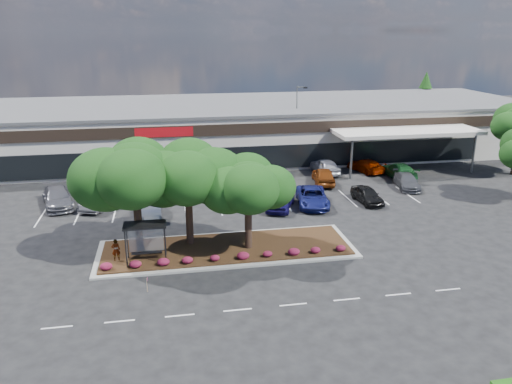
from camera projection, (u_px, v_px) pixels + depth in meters
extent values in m
plane|color=black|center=(266.00, 274.00, 31.97)|extent=(160.00, 160.00, 0.00)
cube|color=silver|center=(213.00, 129.00, 62.86)|extent=(80.00, 20.00, 6.00)
cube|color=#565659|center=(212.00, 105.00, 61.90)|extent=(80.40, 20.40, 0.30)
cube|color=black|center=(221.00, 130.00, 52.90)|extent=(80.00, 0.25, 1.20)
cube|color=black|center=(222.00, 159.00, 53.89)|extent=(60.00, 0.18, 2.60)
cube|color=#B90D14|center=(164.00, 132.00, 51.81)|extent=(6.00, 0.12, 1.00)
cube|color=silver|center=(407.00, 132.00, 54.14)|extent=(16.00, 5.00, 0.40)
cylinder|color=slate|center=(351.00, 159.00, 51.78)|extent=(0.24, 0.24, 4.20)
cylinder|color=slate|center=(474.00, 154.00, 54.17)|extent=(0.24, 0.24, 4.20)
cube|color=#9E9F99|center=(227.00, 249.00, 35.35)|extent=(18.00, 6.00, 0.15)
cube|color=#432F15|center=(227.00, 248.00, 35.31)|extent=(17.20, 5.20, 0.12)
cube|color=silver|center=(57.00, 327.00, 26.18)|extent=(1.60, 0.12, 0.01)
cube|color=silver|center=(120.00, 321.00, 26.72)|extent=(1.60, 0.12, 0.01)
cube|color=silver|center=(180.00, 315.00, 27.27)|extent=(1.60, 0.12, 0.01)
cube|color=silver|center=(238.00, 310.00, 27.81)|extent=(1.60, 0.12, 0.01)
cube|color=silver|center=(293.00, 305.00, 28.36)|extent=(1.60, 0.12, 0.01)
cube|color=silver|center=(347.00, 299.00, 28.90)|extent=(1.60, 0.12, 0.01)
cube|color=silver|center=(398.00, 294.00, 29.45)|extent=(1.60, 0.12, 0.01)
cube|color=silver|center=(448.00, 290.00, 29.99)|extent=(1.60, 0.12, 0.01)
cube|color=silver|center=(41.00, 216.00, 41.79)|extent=(0.12, 5.00, 0.01)
cube|color=silver|center=(78.00, 214.00, 42.30)|extent=(0.12, 5.00, 0.01)
cube|color=silver|center=(115.00, 212.00, 42.81)|extent=(0.12, 5.00, 0.01)
cube|color=silver|center=(150.00, 210.00, 43.32)|extent=(0.12, 5.00, 0.01)
cube|color=silver|center=(185.00, 208.00, 43.83)|extent=(0.12, 5.00, 0.01)
cube|color=silver|center=(219.00, 206.00, 44.34)|extent=(0.12, 5.00, 0.01)
cube|color=silver|center=(252.00, 204.00, 44.85)|extent=(0.12, 5.00, 0.01)
cube|color=silver|center=(285.00, 202.00, 45.37)|extent=(0.12, 5.00, 0.01)
cube|color=silver|center=(316.00, 200.00, 45.88)|extent=(0.12, 5.00, 0.01)
cube|color=silver|center=(348.00, 198.00, 46.39)|extent=(0.12, 5.00, 0.01)
cube|color=silver|center=(378.00, 196.00, 46.90)|extent=(0.12, 5.00, 0.01)
cube|color=silver|center=(408.00, 194.00, 47.41)|extent=(0.12, 5.00, 0.01)
cylinder|color=black|center=(127.00, 241.00, 33.24)|extent=(0.08, 0.08, 2.50)
cylinder|color=black|center=(165.00, 238.00, 33.66)|extent=(0.08, 0.08, 2.50)
cylinder|color=black|center=(126.00, 249.00, 32.02)|extent=(0.08, 0.08, 2.50)
cylinder|color=black|center=(165.00, 246.00, 32.45)|extent=(0.08, 0.08, 2.50)
cube|color=black|center=(145.00, 225.00, 32.44)|extent=(2.75, 1.55, 0.10)
cube|color=silver|center=(146.00, 238.00, 33.41)|extent=(2.30, 0.03, 2.00)
cube|color=black|center=(147.00, 253.00, 33.32)|extent=(2.00, 0.35, 0.06)
cone|color=#173A0E|center=(424.00, 100.00, 77.55)|extent=(3.96, 3.96, 9.00)
imported|color=#594C47|center=(116.00, 250.00, 33.00)|extent=(0.61, 0.45, 1.53)
cube|color=#9E9F99|center=(295.00, 159.00, 59.69)|extent=(0.50, 0.50, 0.40)
cylinder|color=slate|center=(296.00, 122.00, 58.33)|extent=(0.14, 0.14, 8.43)
cube|color=slate|center=(301.00, 87.00, 57.17)|extent=(0.91, 0.26, 0.14)
cube|color=black|center=(305.00, 88.00, 57.30)|extent=(0.46, 0.32, 0.18)
cube|color=tan|center=(147.00, 285.00, 29.63)|extent=(0.03, 0.03, 0.91)
cube|color=#DF3A8D|center=(147.00, 279.00, 29.52)|extent=(0.02, 0.14, 0.18)
imported|color=#5C5B64|center=(58.00, 197.00, 44.00)|extent=(3.75, 6.06, 1.64)
imported|color=#4B4C52|center=(100.00, 199.00, 43.77)|extent=(3.27, 5.18, 1.61)
imported|color=#A5A9B1|center=(151.00, 208.00, 41.64)|extent=(1.75, 4.51, 1.46)
imported|color=#A4ABB0|center=(238.00, 191.00, 46.21)|extent=(2.45, 4.49, 1.40)
imported|color=#205028|center=(235.00, 190.00, 46.10)|extent=(2.74, 5.84, 1.65)
imported|color=#191357|center=(281.00, 199.00, 43.56)|extent=(3.80, 5.37, 1.70)
imported|color=navy|center=(312.00, 197.00, 44.28)|extent=(3.46, 5.94, 1.55)
imported|color=black|center=(367.00, 195.00, 44.99)|extent=(2.04, 4.37, 1.44)
imported|color=#4E4F55|center=(407.00, 181.00, 49.24)|extent=(2.82, 5.02, 1.37)
imported|color=black|center=(98.00, 189.00, 46.90)|extent=(3.54, 5.31, 1.35)
imported|color=black|center=(141.00, 186.00, 47.40)|extent=(2.88, 5.55, 1.54)
imported|color=black|center=(219.00, 178.00, 49.73)|extent=(3.35, 6.11, 1.62)
imported|color=silver|center=(226.00, 183.00, 48.35)|extent=(2.73, 5.46, 1.49)
imported|color=#6E3704|center=(251.00, 173.00, 51.87)|extent=(2.36, 4.77, 1.56)
imported|color=brown|center=(323.00, 176.00, 50.56)|extent=(2.73, 5.12, 1.66)
imported|color=#B5B8C2|center=(325.00, 166.00, 54.19)|extent=(2.48, 5.08, 1.67)
imported|color=#9E2300|center=(365.00, 165.00, 54.89)|extent=(3.35, 5.24, 1.41)
imported|color=#1A5224|center=(399.00, 170.00, 52.61)|extent=(2.26, 5.44, 1.57)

